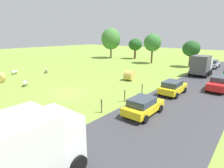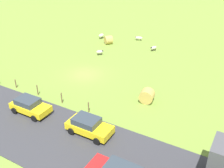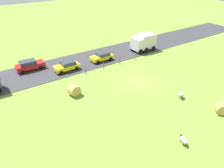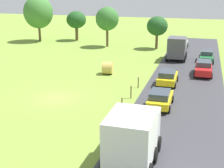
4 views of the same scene
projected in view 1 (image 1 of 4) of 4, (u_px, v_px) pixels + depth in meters
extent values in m
plane|color=olive|center=(68.00, 93.00, 20.75)|extent=(160.00, 160.00, 0.00)
cube|color=#38383D|center=(160.00, 122.00, 13.72)|extent=(8.00, 80.00, 0.06)
ellipsoid|color=beige|center=(46.00, 70.00, 31.34)|extent=(1.18, 0.87, 0.46)
ellipsoid|color=black|center=(46.00, 70.00, 30.86)|extent=(0.31, 0.27, 0.20)
cylinder|color=#2D2823|center=(47.00, 72.00, 31.22)|extent=(0.07, 0.07, 0.34)
cylinder|color=#2D2823|center=(46.00, 73.00, 31.12)|extent=(0.07, 0.07, 0.34)
cylinder|color=#2D2823|center=(47.00, 72.00, 31.74)|extent=(0.07, 0.07, 0.34)
cylinder|color=#2D2823|center=(45.00, 72.00, 31.63)|extent=(0.07, 0.07, 0.34)
ellipsoid|color=beige|center=(25.00, 83.00, 23.24)|extent=(0.99, 1.05, 0.51)
ellipsoid|color=black|center=(27.00, 81.00, 23.63)|extent=(0.30, 0.32, 0.20)
cylinder|color=#2D2823|center=(25.00, 85.00, 23.58)|extent=(0.07, 0.07, 0.30)
cylinder|color=#2D2823|center=(27.00, 85.00, 23.57)|extent=(0.07, 0.07, 0.30)
cylinder|color=#2D2823|center=(23.00, 86.00, 23.08)|extent=(0.07, 0.07, 0.30)
cylinder|color=#2D2823|center=(26.00, 86.00, 23.08)|extent=(0.07, 0.07, 0.30)
ellipsoid|color=silver|center=(14.00, 72.00, 30.36)|extent=(0.77, 1.27, 0.45)
ellipsoid|color=brown|center=(11.00, 72.00, 29.83)|extent=(0.25, 0.30, 0.20)
cylinder|color=#2D2823|center=(13.00, 74.00, 30.11)|extent=(0.07, 0.07, 0.30)
cylinder|color=#2D2823|center=(12.00, 74.00, 30.20)|extent=(0.07, 0.07, 0.30)
cylinder|color=#2D2823|center=(17.00, 73.00, 30.69)|extent=(0.07, 0.07, 0.30)
cylinder|color=#2D2823|center=(16.00, 73.00, 30.78)|extent=(0.07, 0.07, 0.30)
cylinder|color=tan|center=(129.00, 75.00, 26.27)|extent=(1.41, 1.65, 1.48)
cylinder|color=brown|center=(135.00, 54.00, 50.19)|extent=(0.57, 0.57, 2.73)
ellipsoid|color=#1E4C1E|center=(135.00, 44.00, 49.51)|extent=(3.74, 3.74, 3.24)
cylinder|color=brown|center=(152.00, 56.00, 41.95)|extent=(0.40, 0.40, 3.30)
ellipsoid|color=#336B2D|center=(153.00, 43.00, 41.12)|extent=(3.94, 3.94, 3.98)
cylinder|color=brown|center=(190.00, 61.00, 37.22)|extent=(0.43, 0.43, 2.60)
ellipsoid|color=#1E4C1E|center=(191.00, 49.00, 36.57)|extent=(3.46, 3.46, 3.18)
cylinder|color=brown|center=(111.00, 52.00, 51.94)|extent=(0.44, 0.44, 3.19)
ellipsoid|color=#3D7533|center=(111.00, 39.00, 50.93)|extent=(5.45, 5.45, 5.95)
cylinder|color=brown|center=(69.00, 121.00, 12.78)|extent=(0.12, 0.12, 1.05)
cylinder|color=brown|center=(102.00, 106.00, 15.27)|extent=(0.12, 0.12, 1.23)
cylinder|color=brown|center=(125.00, 96.00, 17.78)|extent=(0.12, 0.12, 1.24)
cylinder|color=brown|center=(142.00, 89.00, 20.31)|extent=(0.12, 0.12, 1.16)
cube|color=white|center=(204.00, 64.00, 30.11)|extent=(2.39, 1.20, 2.30)
cube|color=#4C4C51|center=(201.00, 65.00, 28.44)|extent=(2.39, 3.11, 2.80)
cylinder|color=black|center=(195.00, 70.00, 31.15)|extent=(0.30, 0.96, 0.96)
cylinder|color=black|center=(211.00, 72.00, 29.68)|extent=(0.30, 0.96, 0.96)
cylinder|color=black|center=(193.00, 72.00, 30.12)|extent=(0.30, 0.96, 0.96)
cylinder|color=black|center=(209.00, 73.00, 28.66)|extent=(0.30, 0.96, 0.96)
cylinder|color=black|center=(190.00, 73.00, 28.85)|extent=(0.30, 0.96, 0.96)
cylinder|color=black|center=(206.00, 75.00, 27.38)|extent=(0.30, 0.96, 0.96)
cube|color=white|center=(60.00, 134.00, 8.96)|extent=(2.59, 1.20, 2.30)
cube|color=silver|center=(10.00, 152.00, 7.18)|extent=(2.59, 3.43, 2.76)
cylinder|color=black|center=(48.00, 144.00, 10.06)|extent=(0.30, 0.96, 0.96)
cylinder|color=black|center=(78.00, 165.00, 8.46)|extent=(0.30, 0.96, 0.96)
cylinder|color=black|center=(21.00, 157.00, 8.97)|extent=(0.30, 0.96, 0.96)
cube|color=#B7B7BC|center=(213.00, 64.00, 36.18)|extent=(1.92, 4.58, 0.72)
cube|color=#333D47|center=(213.00, 61.00, 35.76)|extent=(1.69, 2.52, 0.56)
cylinder|color=black|center=(209.00, 65.00, 37.97)|extent=(0.22, 0.64, 0.64)
cylinder|color=black|center=(219.00, 66.00, 36.80)|extent=(0.22, 0.64, 0.64)
cylinder|color=black|center=(205.00, 67.00, 35.76)|extent=(0.22, 0.64, 0.64)
cylinder|color=black|center=(216.00, 68.00, 34.58)|extent=(0.22, 0.64, 0.64)
cube|color=red|center=(218.00, 84.00, 21.39)|extent=(1.86, 4.50, 0.76)
cube|color=#333D47|center=(220.00, 79.00, 21.47)|extent=(1.63, 2.48, 0.56)
cylinder|color=black|center=(206.00, 89.00, 20.98)|extent=(0.22, 0.64, 0.64)
cylinder|color=black|center=(212.00, 84.00, 23.15)|extent=(0.22, 0.64, 0.64)
cube|color=yellow|center=(173.00, 88.00, 20.06)|extent=(1.85, 4.09, 0.64)
cube|color=#333D47|center=(172.00, 84.00, 19.68)|extent=(1.62, 2.25, 0.56)
cylinder|color=black|center=(169.00, 87.00, 21.71)|extent=(0.22, 0.64, 0.64)
cylinder|color=black|center=(185.00, 90.00, 20.57)|extent=(0.22, 0.64, 0.64)
cylinder|color=black|center=(160.00, 92.00, 19.73)|extent=(0.22, 0.64, 0.64)
cylinder|color=black|center=(176.00, 96.00, 18.59)|extent=(0.22, 0.64, 0.64)
cube|color=yellow|center=(143.00, 107.00, 14.87)|extent=(1.85, 4.01, 0.62)
cube|color=#333D47|center=(142.00, 101.00, 14.49)|extent=(1.63, 2.21, 0.56)
cylinder|color=black|center=(142.00, 103.00, 16.48)|extent=(0.22, 0.64, 0.64)
cylinder|color=black|center=(160.00, 109.00, 15.35)|extent=(0.22, 0.64, 0.64)
cylinder|color=black|center=(125.00, 113.00, 14.55)|extent=(0.22, 0.64, 0.64)
cylinder|color=black|center=(145.00, 119.00, 13.41)|extent=(0.22, 0.64, 0.64)
cylinder|color=black|center=(221.00, 78.00, 26.21)|extent=(0.22, 0.64, 0.64)
cylinder|color=black|center=(224.00, 75.00, 28.32)|extent=(0.22, 0.64, 0.64)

